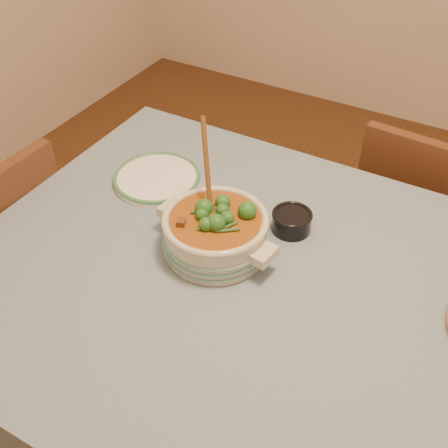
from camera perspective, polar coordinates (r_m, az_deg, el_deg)
name	(u,v)px	position (r m, az deg, el deg)	size (l,w,h in m)	color
dining_table	(313,334)	(1.32, 9.05, -10.96)	(1.68, 1.08, 0.76)	brown
stew_casserole	(215,230)	(1.31, -0.88, -0.62)	(0.32, 0.27, 0.30)	beige
white_plate	(157,178)	(1.57, -6.83, 4.65)	(0.30, 0.30, 0.02)	white
condiment_bowl	(292,220)	(1.40, 6.90, 0.38)	(0.12, 0.12, 0.05)	black
chair_far	(416,219)	(1.99, 18.92, 0.44)	(0.41, 0.41, 0.83)	#542D19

